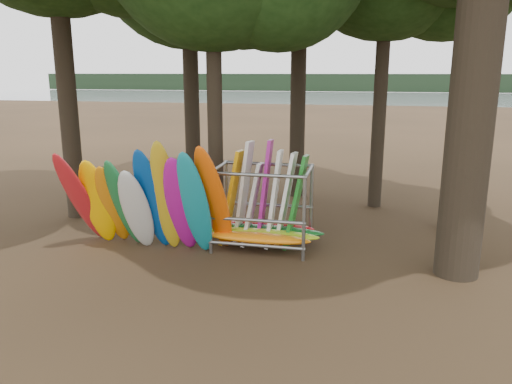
# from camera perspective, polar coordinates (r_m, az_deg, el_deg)

# --- Properties ---
(ground) EXTENTS (120.00, 120.00, 0.00)m
(ground) POSITION_cam_1_polar(r_m,az_deg,el_deg) (12.31, -2.56, -7.91)
(ground) COLOR #47331E
(ground) RESTS_ON ground
(lake) EXTENTS (160.00, 160.00, 0.00)m
(lake) POSITION_cam_1_polar(r_m,az_deg,el_deg) (71.24, 10.45, 9.75)
(lake) COLOR gray
(lake) RESTS_ON ground
(far_shore) EXTENTS (160.00, 4.00, 4.00)m
(far_shore) POSITION_cam_1_polar(r_m,az_deg,el_deg) (121.10, 11.60, 12.14)
(far_shore) COLOR black
(far_shore) RESTS_ON ground
(kayak_row) EXTENTS (4.28, 2.14, 3.10)m
(kayak_row) POSITION_cam_1_polar(r_m,az_deg,el_deg) (12.73, -11.95, -1.24)
(kayak_row) COLOR red
(kayak_row) RESTS_ON ground
(storage_rack) EXTENTS (3.23, 1.55, 2.82)m
(storage_rack) POSITION_cam_1_polar(r_m,az_deg,el_deg) (12.97, 0.75, -2.13)
(storage_rack) COLOR gray
(storage_rack) RESTS_ON ground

